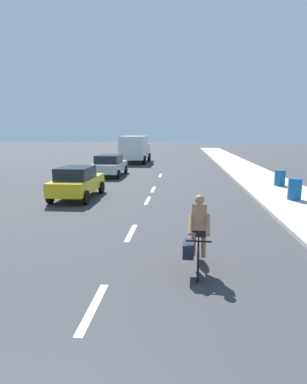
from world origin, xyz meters
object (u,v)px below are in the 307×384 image
object	(u,v)px
parked_car_yellow	(77,182)
parked_car_silver	(110,165)
trash_bin_near	(295,189)
trash_bin_far	(280,178)
cyclist	(197,237)
delivery_truck	(135,148)

from	to	relation	value
parked_car_yellow	parked_car_silver	size ratio (longest dim) A/B	0.90
trash_bin_near	trash_bin_far	xyz separation A→B (m)	(0.50, 4.02, -0.04)
cyclist	parked_car_yellow	xyz separation A→B (m)	(-5.46, 7.95, 0.01)
delivery_truck	trash_bin_far	xyz separation A→B (m)	(10.61, -14.58, -0.91)
trash_bin_near	trash_bin_far	size ratio (longest dim) A/B	1.09
cyclist	delivery_truck	size ratio (longest dim) A/B	0.29
parked_car_yellow	trash_bin_far	xyz separation A→B (m)	(10.79, 3.97, -0.25)
cyclist	parked_car_silver	size ratio (longest dim) A/B	0.41
parked_car_silver	delivery_truck	world-z (taller)	delivery_truck
delivery_truck	trash_bin_far	distance (m)	18.06
cyclist	trash_bin_near	distance (m)	9.26
trash_bin_far	parked_car_silver	bearing A→B (deg)	159.43
cyclist	parked_car_yellow	world-z (taller)	cyclist
trash_bin_near	parked_car_yellow	bearing A→B (deg)	179.72
parked_car_silver	delivery_truck	size ratio (longest dim) A/B	0.71
trash_bin_near	delivery_truck	bearing A→B (deg)	118.54
cyclist	delivery_truck	bearing A→B (deg)	-75.49
parked_car_yellow	parked_car_silver	xyz separation A→B (m)	(-0.22, 8.10, 0.01)
cyclist	trash_bin_far	xyz separation A→B (m)	(5.33, 11.92, -0.24)
trash_bin_near	trash_bin_far	world-z (taller)	trash_bin_near
delivery_truck	cyclist	bearing A→B (deg)	-77.46
cyclist	trash_bin_far	distance (m)	13.06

